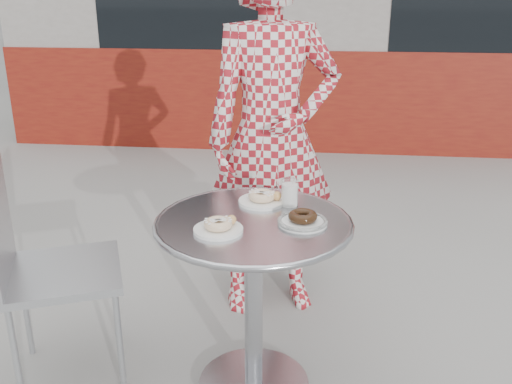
# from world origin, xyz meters

# --- Properties ---
(bistro_table) EXTENTS (0.76, 0.76, 0.77)m
(bistro_table) POSITION_xyz_m (-0.05, -0.01, 0.58)
(bistro_table) COLOR silver
(bistro_table) RESTS_ON ground
(chair_far) EXTENTS (0.44, 0.45, 0.78)m
(chair_far) POSITION_xyz_m (-0.08, 0.94, 0.24)
(chair_far) COLOR #AFB2B8
(chair_far) RESTS_ON ground
(chair_left) EXTENTS (0.60, 0.60, 0.96)m
(chair_left) POSITION_xyz_m (-0.85, 0.00, 0.30)
(chair_left) COLOR #AFB2B8
(chair_left) RESTS_ON ground
(seated_person) EXTENTS (0.76, 0.61, 1.81)m
(seated_person) POSITION_xyz_m (-0.04, 0.70, 0.90)
(seated_person) COLOR maroon
(seated_person) RESTS_ON ground
(plate_far) EXTENTS (0.19, 0.19, 0.05)m
(plate_far) POSITION_xyz_m (-0.03, 0.18, 0.79)
(plate_far) COLOR white
(plate_far) RESTS_ON bistro_table
(plate_near) EXTENTS (0.18, 0.18, 0.05)m
(plate_near) POSITION_xyz_m (-0.16, -0.11, 0.78)
(plate_near) COLOR white
(plate_near) RESTS_ON bistro_table
(plate_checker) EXTENTS (0.19, 0.19, 0.05)m
(plate_checker) POSITION_xyz_m (0.14, -0.02, 0.78)
(plate_checker) COLOR white
(plate_checker) RESTS_ON bistro_table
(milk_cup) EXTENTS (0.07, 0.07, 0.11)m
(milk_cup) POSITION_xyz_m (0.08, 0.16, 0.82)
(milk_cup) COLOR white
(milk_cup) RESTS_ON bistro_table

